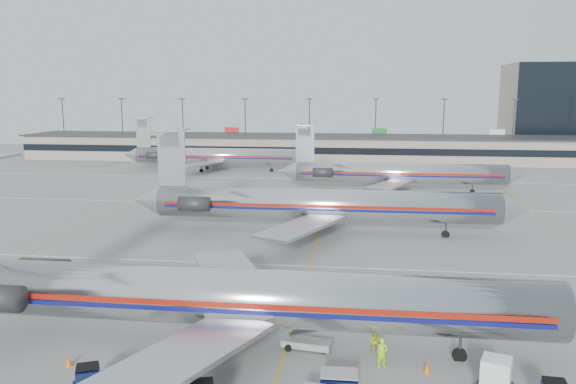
% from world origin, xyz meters
% --- Properties ---
extents(ground, '(260.00, 260.00, 0.00)m').
position_xyz_m(ground, '(0.00, 0.00, 0.00)').
color(ground, gray).
rests_on(ground, ground).
extents(apron_markings, '(160.00, 0.15, 0.02)m').
position_xyz_m(apron_markings, '(0.00, 10.00, 0.01)').
color(apron_markings, silver).
rests_on(apron_markings, ground).
extents(terminal, '(162.00, 17.00, 6.25)m').
position_xyz_m(terminal, '(0.00, 97.97, 3.16)').
color(terminal, gray).
rests_on(terminal, ground).
extents(light_mast_row, '(163.60, 0.40, 15.28)m').
position_xyz_m(light_mast_row, '(0.00, 112.00, 8.58)').
color(light_mast_row, '#38383D').
rests_on(light_mast_row, ground).
extents(distant_building, '(30.00, 20.00, 25.00)m').
position_xyz_m(distant_building, '(62.00, 128.00, 12.50)').
color(distant_building, tan).
rests_on(distant_building, ground).
extents(jet_foreground, '(47.86, 28.18, 12.53)m').
position_xyz_m(jet_foreground, '(-4.07, -8.44, 3.64)').
color(jet_foreground, silver).
rests_on(jet_foreground, ground).
extents(jet_second_row, '(47.81, 28.15, 12.51)m').
position_xyz_m(jet_second_row, '(-0.30, 23.22, 3.63)').
color(jet_second_row, silver).
rests_on(jet_second_row, ground).
extents(jet_third_row, '(41.88, 25.76, 11.45)m').
position_xyz_m(jet_third_row, '(10.82, 53.68, 3.32)').
color(jet_third_row, silver).
rests_on(jet_third_row, ground).
extents(jet_back_row, '(41.78, 25.70, 11.42)m').
position_xyz_m(jet_back_row, '(-27.00, 75.55, 3.32)').
color(jet_back_row, silver).
rests_on(jet_back_row, ground).
extents(tug_left, '(2.53, 1.92, 1.85)m').
position_xyz_m(tug_left, '(-10.06, -15.44, 0.84)').
color(tug_left, '#0A1337').
rests_on(tug_left, ground).
extents(cart_outer, '(2.15, 1.50, 1.21)m').
position_xyz_m(cart_outer, '(3.76, -13.28, 0.64)').
color(cart_outer, '#0A1337').
rests_on(cart_outer, ground).
extents(uld_container, '(2.32, 2.13, 2.00)m').
position_xyz_m(uld_container, '(12.62, -12.05, 1.01)').
color(uld_container, '#2D2D30').
rests_on(uld_container, ground).
extents(belt_loader, '(3.96, 1.70, 2.04)m').
position_xyz_m(belt_loader, '(1.49, -8.04, 0.55)').
color(belt_loader, gray).
rests_on(belt_loader, ground).
extents(ramp_worker_near, '(0.81, 0.66, 1.92)m').
position_xyz_m(ramp_worker_near, '(6.29, -10.00, 0.96)').
color(ramp_worker_near, '#A8EB16').
rests_on(ramp_worker_near, ground).
extents(ramp_worker_far, '(0.76, 0.61, 1.50)m').
position_xyz_m(ramp_worker_far, '(5.93, -7.99, 0.75)').
color(ramp_worker_far, '#B5C412').
rests_on(ramp_worker_far, ground).
extents(cone_right, '(0.57, 0.57, 0.63)m').
position_xyz_m(cone_right, '(9.02, -10.27, 0.31)').
color(cone_right, '#E35C07').
rests_on(cone_right, ground).
extents(cone_left, '(0.53, 0.53, 0.64)m').
position_xyz_m(cone_left, '(-13.14, -12.26, 0.32)').
color(cone_left, '#E35C07').
rests_on(cone_left, ground).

